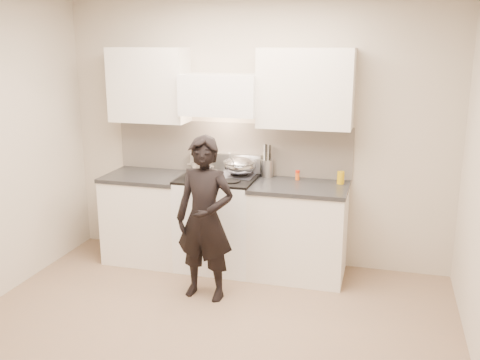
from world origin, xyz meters
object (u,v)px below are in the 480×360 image
at_px(stove, 218,221).
at_px(utensil_crock, 267,167).
at_px(person, 205,219).
at_px(wok, 240,166).
at_px(counter_right, 299,230).

bearing_deg(stove, utensil_crock, 27.37).
relative_size(stove, person, 0.65).
xyz_separation_m(wok, utensil_crock, (0.25, 0.13, -0.03)).
height_order(counter_right, person, person).
distance_m(counter_right, utensil_crock, 0.72).
height_order(counter_right, wok, wok).
bearing_deg(wok, counter_right, -9.45).
height_order(stove, counter_right, stove).
distance_m(stove, utensil_crock, 0.75).
xyz_separation_m(counter_right, person, (-0.73, -0.70, 0.28)).
relative_size(counter_right, person, 0.62).
xyz_separation_m(stove, counter_right, (0.83, 0.00, -0.01)).
bearing_deg(person, utensil_crock, 74.82).
bearing_deg(stove, wok, 27.73).
relative_size(counter_right, utensil_crock, 2.77).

